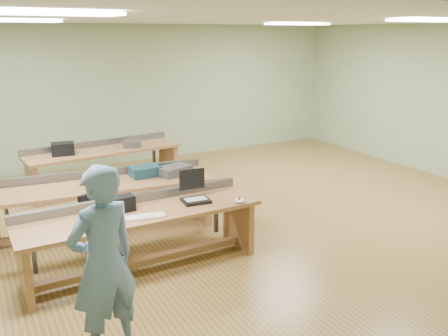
{
  "coord_description": "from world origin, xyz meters",
  "views": [
    {
      "loc": [
        -3.29,
        -6.13,
        2.8
      ],
      "look_at": [
        -0.26,
        -0.6,
        1.0
      ],
      "focal_mm": 38.0,
      "sensor_mm": 36.0,
      "label": 1
    }
  ],
  "objects": [
    {
      "name": "camera_bag",
      "position": [
        -1.8,
        -0.9,
        0.84
      ],
      "size": [
        0.28,
        0.19,
        0.19
      ],
      "primitive_type": "cube",
      "rotation": [
        0.0,
        0.0,
        0.04
      ],
      "color": "black",
      "rests_on": "workbench_front"
    },
    {
      "name": "fluor_panels",
      "position": [
        0.0,
        0.0,
        2.97
      ],
      "size": [
        6.2,
        3.5,
        0.03
      ],
      "color": "white",
      "rests_on": "ceiling"
    },
    {
      "name": "laptop_base",
      "position": [
        -0.9,
        -1.03,
        0.77
      ],
      "size": [
        0.36,
        0.31,
        0.04
      ],
      "primitive_type": "cube",
      "rotation": [
        0.0,
        0.0,
        -0.09
      ],
      "color": "black",
      "rests_on": "workbench_front"
    },
    {
      "name": "storage_box_back",
      "position": [
        -1.9,
        2.26,
        0.86
      ],
      "size": [
        0.41,
        0.32,
        0.22
      ],
      "primitive_type": "cube",
      "rotation": [
        0.0,
        0.0,
        -0.15
      ],
      "color": "black",
      "rests_on": "workbench_back"
    },
    {
      "name": "workbench_front",
      "position": [
        -1.62,
        -0.99,
        0.56
      ],
      "size": [
        2.92,
        0.84,
        0.86
      ],
      "rotation": [
        0.0,
        0.0,
        0.02
      ],
      "color": "#A17044",
      "rests_on": "floor"
    },
    {
      "name": "parts_bin_teal",
      "position": [
        -1.08,
        0.37,
        0.82
      ],
      "size": [
        0.43,
        0.32,
        0.15
      ],
      "primitive_type": "cube",
      "rotation": [
        0.0,
        0.0,
        0.01
      ],
      "color": "#12303A",
      "rests_on": "workbench_mid"
    },
    {
      "name": "person",
      "position": [
        -2.43,
        -2.39,
        0.89
      ],
      "size": [
        0.74,
        0.6,
        1.77
      ],
      "primitive_type": "imported",
      "rotation": [
        0.0,
        0.0,
        3.45
      ],
      "color": "slate",
      "rests_on": "floor"
    },
    {
      "name": "workbench_mid",
      "position": [
        -1.71,
        0.33,
        0.56
      ],
      "size": [
        3.18,
        1.14,
        0.86
      ],
      "rotation": [
        0.0,
        0.0,
        -0.1
      ],
      "color": "#A17044",
      "rests_on": "floor"
    },
    {
      "name": "ceiling",
      "position": [
        0.0,
        0.0,
        3.0
      ],
      "size": [
        10.0,
        10.0,
        0.0
      ],
      "primitive_type": "plane",
      "color": "silver",
      "rests_on": "wall_back"
    },
    {
      "name": "wall_back",
      "position": [
        0.0,
        4.0,
        1.5
      ],
      "size": [
        10.0,
        0.04,
        3.0
      ],
      "primitive_type": "cube",
      "color": "#8EA77E",
      "rests_on": "floor"
    },
    {
      "name": "workbench_back",
      "position": [
        -1.17,
        2.34,
        0.56
      ],
      "size": [
        2.88,
        1.05,
        0.86
      ],
      "rotation": [
        0.0,
        0.0,
        0.11
      ],
      "color": "#A17044",
      "rests_on": "floor"
    },
    {
      "name": "drinks_can",
      "position": [
        -1.87,
        0.28,
        0.81
      ],
      "size": [
        0.07,
        0.07,
        0.11
      ],
      "primitive_type": "cylinder",
      "rotation": [
        0.0,
        0.0,
        0.18
      ],
      "color": "silver",
      "rests_on": "workbench_mid"
    },
    {
      "name": "trackball_mouse",
      "position": [
        -0.43,
        -1.31,
        0.78
      ],
      "size": [
        0.14,
        0.16,
        0.06
      ],
      "primitive_type": "ellipsoid",
      "rotation": [
        0.0,
        0.0,
        0.12
      ],
      "color": "white",
      "rests_on": "workbench_front"
    },
    {
      "name": "keyboard",
      "position": [
        -1.64,
        -1.23,
        0.76
      ],
      "size": [
        0.48,
        0.23,
        0.03
      ],
      "primitive_type": "cube",
      "rotation": [
        0.0,
        0.0,
        -0.19
      ],
      "color": "silver",
      "rests_on": "workbench_front"
    },
    {
      "name": "mug",
      "position": [
        -1.61,
        0.17,
        0.8
      ],
      "size": [
        0.15,
        0.15,
        0.1
      ],
      "primitive_type": "imported",
      "rotation": [
        0.0,
        0.0,
        -0.25
      ],
      "color": "#353638",
      "rests_on": "workbench_mid"
    },
    {
      "name": "task_chair",
      "position": [
        -1.99,
        -0.54,
        0.32
      ],
      "size": [
        0.6,
        0.6,
        0.87
      ],
      "rotation": [
        0.0,
        0.0,
        0.35
      ],
      "color": "black",
      "rests_on": "floor"
    },
    {
      "name": "laptop_screen",
      "position": [
        -0.89,
        -0.9,
        1.02
      ],
      "size": [
        0.34,
        0.05,
        0.27
      ],
      "primitive_type": "cube",
      "rotation": [
        0.0,
        0.0,
        -0.09
      ],
      "color": "black",
      "rests_on": "laptop_base"
    },
    {
      "name": "parts_bin_grey",
      "position": [
        -0.67,
        0.21,
        0.82
      ],
      "size": [
        0.55,
        0.43,
        0.13
      ],
      "primitive_type": "cube",
      "rotation": [
        0.0,
        0.0,
        0.29
      ],
      "color": "#353638",
      "rests_on": "workbench_mid"
    },
    {
      "name": "tray_back",
      "position": [
        -0.66,
        2.24,
        0.81
      ],
      "size": [
        0.37,
        0.33,
        0.12
      ],
      "primitive_type": "cube",
      "rotation": [
        0.0,
        0.0,
        -0.43
      ],
      "color": "#353638",
      "rests_on": "workbench_back"
    },
    {
      "name": "floor",
      "position": [
        0.0,
        0.0,
        0.0
      ],
      "size": [
        10.0,
        10.0,
        0.0
      ],
      "primitive_type": "plane",
      "color": "olive",
      "rests_on": "ground"
    },
    {
      "name": "wall_right",
      "position": [
        5.0,
        0.0,
        1.5
      ],
      "size": [
        0.04,
        8.0,
        3.0
      ],
      "primitive_type": "cube",
      "color": "#8EA77E",
      "rests_on": "floor"
    }
  ]
}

